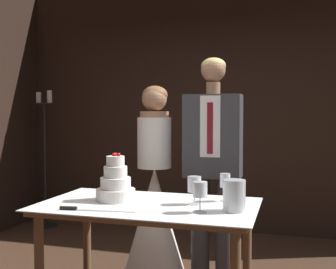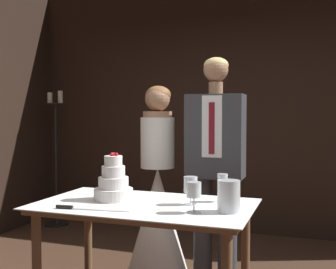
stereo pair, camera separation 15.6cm
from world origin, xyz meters
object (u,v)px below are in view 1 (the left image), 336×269
(cake_table, at_px, (148,220))
(hurricane_candle, at_px, (234,196))
(wine_glass_near, at_px, (200,191))
(wine_glass_far, at_px, (225,181))
(wine_glass_middle, at_px, (194,185))
(tiered_cake, at_px, (116,185))
(cake_knife, at_px, (83,209))
(candle_stand, at_px, (45,163))
(groom, at_px, (213,160))
(bride, at_px, (155,208))

(cake_table, height_order, hurricane_candle, hurricane_candle)
(wine_glass_near, xyz_separation_m, wine_glass_far, (0.09, 0.35, 0.00))
(wine_glass_middle, bearing_deg, tiered_cake, -177.30)
(wine_glass_far, bearing_deg, hurricane_candle, -71.02)
(cake_knife, height_order, wine_glass_far, wine_glass_far)
(cake_knife, bearing_deg, cake_table, 35.24)
(wine_glass_near, xyz_separation_m, hurricane_candle, (0.18, 0.08, -0.04))
(wine_glass_far, xyz_separation_m, candle_stand, (-2.47, 1.83, -0.17))
(wine_glass_near, xyz_separation_m, wine_glass_middle, (-0.08, 0.20, -0.00))
(hurricane_candle, xyz_separation_m, candle_stand, (-2.56, 2.10, -0.13))
(wine_glass_near, relative_size, candle_stand, 0.10)
(groom, relative_size, candle_stand, 1.09)
(tiered_cake, xyz_separation_m, wine_glass_far, (0.67, 0.17, 0.03))
(tiered_cake, height_order, bride, bride)
(wine_glass_near, xyz_separation_m, candle_stand, (-2.38, 2.18, -0.16))
(cake_table, bearing_deg, groom, 74.26)
(groom, xyz_separation_m, candle_stand, (-2.27, 1.17, -0.23))
(tiered_cake, relative_size, groom, 0.17)
(wine_glass_near, bearing_deg, cake_table, 158.24)
(wine_glass_middle, relative_size, candle_stand, 0.10)
(wine_glass_near, distance_m, candle_stand, 3.23)
(bride, xyz_separation_m, candle_stand, (-1.78, 1.17, 0.19))
(wine_glass_near, bearing_deg, tiered_cake, 163.15)
(groom, bearing_deg, cake_knife, -115.34)
(wine_glass_near, relative_size, hurricane_candle, 0.96)
(wine_glass_near, distance_m, hurricane_candle, 0.20)
(tiered_cake, distance_m, wine_glass_near, 0.61)
(hurricane_candle, bearing_deg, wine_glass_middle, 155.03)
(cake_table, distance_m, cake_knife, 0.42)
(groom, bearing_deg, candle_stand, 152.70)
(hurricane_candle, bearing_deg, tiered_cake, 172.86)
(bride, bearing_deg, cake_knife, -92.72)
(tiered_cake, height_order, groom, groom)
(groom, bearing_deg, tiered_cake, -119.80)
(cake_table, distance_m, hurricane_candle, 0.57)
(cake_table, distance_m, candle_stand, 2.87)
(tiered_cake, distance_m, candle_stand, 2.69)
(bride, bearing_deg, hurricane_candle, -50.00)
(candle_stand, bearing_deg, wine_glass_middle, -40.64)
(wine_glass_middle, bearing_deg, bride, 122.82)
(cake_table, height_order, groom, groom)
(wine_glass_near, height_order, wine_glass_middle, wine_glass_near)
(cake_knife, height_order, hurricane_candle, hurricane_candle)
(wine_glass_middle, relative_size, groom, 0.09)
(wine_glass_near, bearing_deg, candle_stand, 137.55)
(wine_glass_near, relative_size, bride, 0.11)
(wine_glass_far, relative_size, candle_stand, 0.11)
(cake_knife, relative_size, groom, 0.24)
(cake_table, xyz_separation_m, groom, (0.24, 0.86, 0.29))
(tiered_cake, xyz_separation_m, wine_glass_near, (0.58, -0.18, 0.02))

